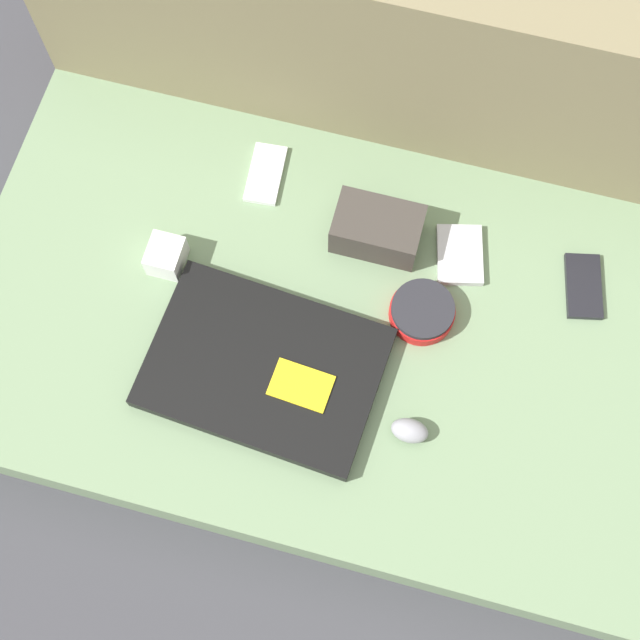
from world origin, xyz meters
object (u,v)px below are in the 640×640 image
laptop (264,367)px  phone_silver (584,286)px  speaker_puck (422,312)px  camera_pouch (377,229)px  charger_brick (166,256)px  phone_black (460,255)px  computer_mouse (410,431)px  phone_small (266,174)px

laptop → phone_silver: bearing=34.6°
speaker_puck → phone_silver: size_ratio=0.87×
camera_pouch → charger_brick: size_ratio=2.30×
speaker_puck → phone_silver: bearing=25.3°
phone_black → speaker_puck: bearing=-121.5°
laptop → computer_mouse: (0.23, -0.04, 0.00)m
laptop → camera_pouch: size_ratio=2.64×
computer_mouse → charger_brick: bearing=158.6°
computer_mouse → phone_black: computer_mouse is taller
phone_black → camera_pouch: bearing=167.6°
laptop → phone_small: size_ratio=3.25×
phone_silver → camera_pouch: camera_pouch is taller
phone_small → computer_mouse: bearing=-52.6°
phone_black → charger_brick: bearing=-177.4°
laptop → computer_mouse: bearing=-5.0°
laptop → computer_mouse: size_ratio=6.46×
phone_black → camera_pouch: size_ratio=0.84×
phone_small → camera_pouch: camera_pouch is taller
speaker_puck → charger_brick: 0.41m
computer_mouse → laptop: bearing=170.8°
phone_small → charger_brick: bearing=-123.9°
phone_black → camera_pouch: 0.14m
computer_mouse → camera_pouch: 0.32m
laptop → speaker_puck: bearing=39.6°
speaker_puck → phone_silver: 0.26m
phone_silver → phone_black: size_ratio=1.02×
phone_black → laptop: bearing=-147.0°
phone_silver → camera_pouch: 0.34m
computer_mouse → speaker_puck: size_ratio=0.55×
charger_brick → laptop: bearing=-33.7°
computer_mouse → phone_black: size_ratio=0.49×
computer_mouse → speaker_puck: 0.19m
speaker_puck → charger_brick: (-0.41, -0.02, 0.01)m
laptop → speaker_puck: speaker_puck is taller
laptop → phone_small: bearing=110.4°
computer_mouse → charger_brick: charger_brick is taller
speaker_puck → phone_small: speaker_puck is taller
phone_small → laptop: bearing=-78.7°
phone_black → phone_small: phone_black is taller
computer_mouse → camera_pouch: camera_pouch is taller
laptop → charger_brick: bearing=150.8°
phone_silver → phone_black: bearing=167.3°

